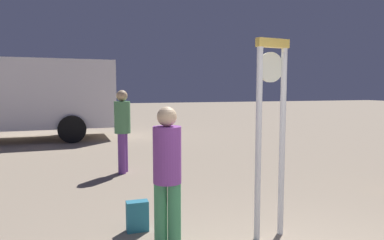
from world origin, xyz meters
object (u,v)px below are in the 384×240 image
Objects in this scene: standing_clock at (271,121)px; person_distant at (122,127)px; person_near_clock at (167,172)px; box_truck_near at (16,96)px; backpack at (137,216)px.

person_distant is at bearing 109.26° from standing_clock.
box_truck_near reaches higher than person_near_clock.
backpack is 0.22× the size of person_distant.
person_near_clock is 0.23× the size of box_truck_near.
standing_clock is at bearing -70.74° from person_distant.
person_near_clock is at bearing -72.51° from box_truck_near.
standing_clock is 1.48× the size of person_near_clock.
person_near_clock is 0.99m from backpack.
person_near_clock reaches higher than backpack.
standing_clock is 10.29m from box_truck_near.
person_distant is (-0.05, 3.74, 0.09)m from person_near_clock.
backpack is (-0.23, 0.65, -0.70)m from person_near_clock.
box_truck_near is at bearing 114.16° from standing_clock.
person_distant is (0.18, 3.08, 0.79)m from backpack.
box_truck_near is (-4.21, 9.38, 0.13)m from standing_clock.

